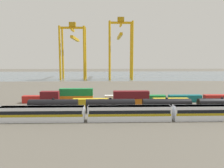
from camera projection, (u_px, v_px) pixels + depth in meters
name	position (u px, v px, depth m)	size (l,w,h in m)	color
ground_plane	(120.00, 88.00, 118.44)	(420.00, 420.00, 0.00)	#5B564C
harbour_water	(114.00, 75.00, 208.21)	(400.00, 110.00, 0.01)	slate
passenger_train	(129.00, 113.00, 56.99)	(66.74, 3.14, 3.90)	silver
freight_tank_row	(139.00, 105.00, 66.36)	(66.08, 2.91, 4.37)	#232326
shipping_container_0	(50.00, 103.00, 73.66)	(6.04, 2.44, 2.60)	maroon
shipping_container_1	(50.00, 95.00, 73.35)	(6.04, 2.44, 2.60)	maroon
shipping_container_2	(91.00, 102.00, 74.07)	(12.10, 2.44, 2.60)	gold
shipping_container_3	(131.00, 102.00, 74.48)	(12.10, 2.44, 2.60)	orange
shipping_container_4	(131.00, 95.00, 74.17)	(12.10, 2.44, 2.60)	maroon
shipping_container_5	(171.00, 102.00, 74.89)	(12.10, 2.44, 2.60)	gold
shipping_container_6	(40.00, 99.00, 79.89)	(12.10, 2.44, 2.60)	#AD211C
shipping_container_7	(76.00, 99.00, 80.29)	(12.10, 2.44, 2.60)	orange
shipping_container_8	(76.00, 92.00, 79.98)	(12.10, 2.44, 2.60)	#197538
shipping_container_9	(113.00, 99.00, 80.69)	(6.04, 2.44, 2.60)	silver
shipping_container_10	(149.00, 99.00, 81.09)	(12.10, 2.44, 2.60)	#197538
shipping_container_11	(185.00, 98.00, 81.50)	(12.10, 2.44, 2.60)	#146066
shipping_container_12	(220.00, 98.00, 81.90)	(12.10, 2.44, 2.60)	#AD211C
gantry_crane_west	(74.00, 45.00, 167.46)	(19.26, 39.94, 42.63)	gold
gantry_crane_central	(120.00, 42.00, 168.26)	(18.37, 40.64, 46.44)	gold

